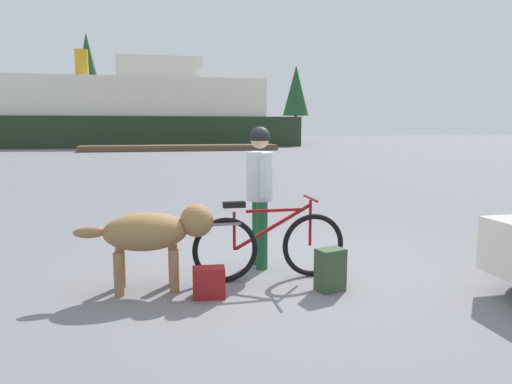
{
  "coord_description": "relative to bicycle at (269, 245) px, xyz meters",
  "views": [
    {
      "loc": [
        -1.48,
        -5.17,
        1.7
      ],
      "look_at": [
        -0.26,
        0.45,
        0.89
      ],
      "focal_mm": 32.53,
      "sensor_mm": 36.0,
      "label": 1
    }
  ],
  "objects": [
    {
      "name": "ground_plane",
      "position": [
        0.27,
        0.29,
        -0.39
      ],
      "size": [
        160.0,
        160.0,
        0.0
      ],
      "primitive_type": "plane",
      "color": "slate"
    },
    {
      "name": "bicycle",
      "position": [
        0.0,
        0.0,
        0.0
      ],
      "size": [
        1.73,
        0.44,
        0.92
      ],
      "color": "black",
      "rests_on": "ground_plane"
    },
    {
      "name": "person_cyclist",
      "position": [
        0.01,
        0.5,
        0.63
      ],
      "size": [
        0.32,
        0.53,
        1.7
      ],
      "color": "#19592D",
      "rests_on": "ground_plane"
    },
    {
      "name": "dog",
      "position": [
        -1.24,
        -0.06,
        0.22
      ],
      "size": [
        1.41,
        0.47,
        0.89
      ],
      "color": "olive",
      "rests_on": "ground_plane"
    },
    {
      "name": "backpack",
      "position": [
        0.54,
        -0.49,
        -0.17
      ],
      "size": [
        0.32,
        0.27,
        0.45
      ],
      "primitive_type": "cube",
      "rotation": [
        0.0,
        0.0,
        0.28
      ],
      "color": "#334C33",
      "rests_on": "ground_plane"
    },
    {
      "name": "handbag_pannier",
      "position": [
        -0.72,
        -0.43,
        -0.23
      ],
      "size": [
        0.33,
        0.2,
        0.31
      ],
      "primitive_type": "cube",
      "rotation": [
        0.0,
        0.0,
        -0.07
      ],
      "color": "maroon",
      "rests_on": "ground_plane"
    },
    {
      "name": "dock_pier",
      "position": [
        0.63,
        28.95,
        -0.19
      ],
      "size": [
        13.81,
        2.48,
        0.4
      ],
      "primitive_type": "cube",
      "color": "brown",
      "rests_on": "ground_plane"
    },
    {
      "name": "ferry_boat",
      "position": [
        -3.37,
        37.74,
        2.42
      ],
      "size": [
        29.49,
        8.04,
        8.16
      ],
      "color": "#1E331E",
      "rests_on": "ground_plane"
    },
    {
      "name": "pine_tree_far_left",
      "position": [
        -8.88,
        55.91,
        7.67
      ],
      "size": [
        4.07,
        4.07,
        12.94
      ],
      "color": "#4C331E",
      "rests_on": "ground_plane"
    },
    {
      "name": "pine_tree_center",
      "position": [
        0.71,
        53.08,
        5.17
      ],
      "size": [
        4.39,
        4.39,
        8.69
      ],
      "color": "#4C331E",
      "rests_on": "ground_plane"
    },
    {
      "name": "pine_tree_far_right",
      "position": [
        17.21,
        54.78,
        6.0
      ],
      "size": [
        3.39,
        3.39,
        9.66
      ],
      "color": "#4C331E",
      "rests_on": "ground_plane"
    }
  ]
}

